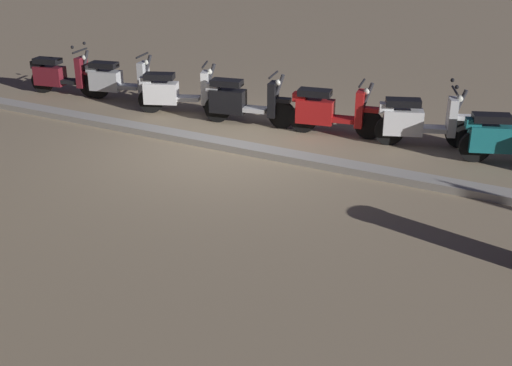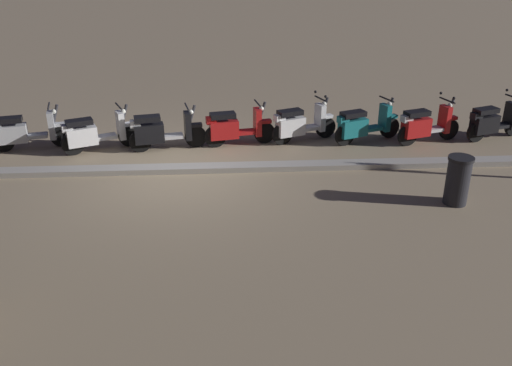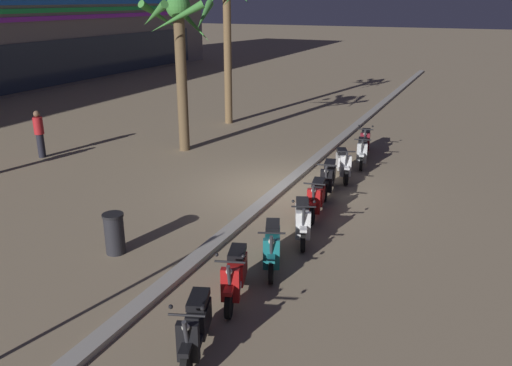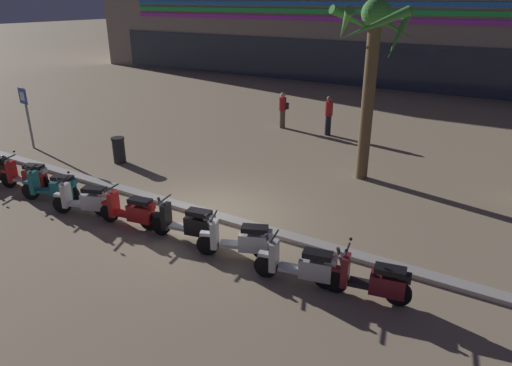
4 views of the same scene
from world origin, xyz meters
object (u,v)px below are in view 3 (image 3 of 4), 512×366
litter_bin (114,233)px  scooter_silver_second_in_line (362,151)px  scooter_red_lead_nearest (235,274)px  palm_tree_near_sign (179,38)px  scooter_red_mid_rear (317,197)px  palm_tree_far_corner (227,11)px  scooter_white_last_in_row (302,220)px  scooter_black_gap_after_mid (196,326)px  scooter_white_mid_front (343,163)px  scooter_black_tail_end (328,177)px  scooter_maroon_far_back (365,141)px  scooter_teal_mid_centre (272,245)px  pedestrian_strolling_near_curb (39,133)px

litter_bin → scooter_silver_second_in_line: bearing=-20.7°
scooter_red_lead_nearest → palm_tree_near_sign: size_ratio=0.30×
scooter_red_mid_rear → palm_tree_far_corner: palm_tree_far_corner is taller
scooter_white_last_in_row → litter_bin: size_ratio=1.75×
scooter_black_gap_after_mid → scooter_red_lead_nearest: same height
scooter_white_last_in_row → scooter_white_mid_front: (4.89, 0.37, -0.01)m
scooter_black_gap_after_mid → scooter_white_mid_front: (9.68, 0.25, -0.01)m
scooter_black_tail_end → scooter_maroon_far_back: (4.67, 0.00, -0.02)m
scooter_teal_mid_centre → scooter_red_mid_rear: bearing=0.6°
scooter_red_lead_nearest → scooter_white_mid_front: bearing=0.6°
scooter_black_gap_after_mid → palm_tree_near_sign: (10.29, 6.62, 3.68)m
scooter_maroon_far_back → pedestrian_strolling_near_curb: 11.91m
scooter_black_gap_after_mid → litter_bin: (2.27, 3.46, 0.03)m
palm_tree_far_corner → scooter_black_gap_after_mid: bearing=-154.6°
scooter_black_tail_end → scooter_white_last_in_row: bearing=-173.7°
scooter_red_lead_nearest → scooter_white_mid_front: (7.91, 0.08, -0.01)m
scooter_black_tail_end → palm_tree_near_sign: (2.16, 6.37, 3.68)m
scooter_white_mid_front → pedestrian_strolling_near_curb: bearing=102.7°
scooter_red_mid_rear → scooter_teal_mid_centre: bearing=-179.4°
pedestrian_strolling_near_curb → scooter_white_mid_front: bearing=-77.3°
scooter_silver_second_in_line → scooter_black_tail_end: bearing=175.9°
scooter_teal_mid_centre → litter_bin: scooter_teal_mid_centre is taller
scooter_maroon_far_back → palm_tree_far_corner: bearing=71.4°
scooter_red_lead_nearest → scooter_red_mid_rear: (4.63, -0.11, -0.01)m
scooter_red_mid_rear → scooter_black_tail_end: same height
scooter_black_tail_end → scooter_black_gap_after_mid: bearing=-178.2°
scooter_silver_second_in_line → litter_bin: bearing=159.3°
scooter_red_mid_rear → scooter_white_mid_front: bearing=3.4°
scooter_white_mid_front → scooter_maroon_far_back: bearing=0.1°
scooter_red_lead_nearest → scooter_red_mid_rear: bearing=-1.4°
scooter_red_lead_nearest → scooter_teal_mid_centre: 1.50m
scooter_teal_mid_centre → palm_tree_near_sign: 10.33m
scooter_black_gap_after_mid → scooter_silver_second_in_line: 11.35m
scooter_black_gap_after_mid → scooter_white_last_in_row: bearing=-1.4°
scooter_black_gap_after_mid → scooter_red_lead_nearest: size_ratio=0.99×
scooter_red_mid_rear → scooter_maroon_far_back: 6.40m
scooter_black_gap_after_mid → pedestrian_strolling_near_curb: pedestrian_strolling_near_curb is taller
scooter_black_tail_end → scooter_maroon_far_back: scooter_maroon_far_back is taller
palm_tree_near_sign → pedestrian_strolling_near_curb: (-2.99, 4.19, -3.23)m
scooter_teal_mid_centre → scooter_silver_second_in_line: size_ratio=0.97×
scooter_red_mid_rear → scooter_black_tail_end: bearing=6.6°
scooter_white_mid_front → palm_tree_near_sign: (0.61, 6.37, 3.69)m
scooter_red_lead_nearest → scooter_teal_mid_centre: bearing=-5.6°
litter_bin → pedestrian_strolling_near_curb: bearing=55.6°
scooter_red_lead_nearest → scooter_red_mid_rear: size_ratio=0.97×
palm_tree_far_corner → scooter_black_tail_end: bearing=-135.3°
scooter_red_lead_nearest → scooter_red_mid_rear: scooter_red_lead_nearest is taller
scooter_white_mid_front → palm_tree_near_sign: palm_tree_near_sign is taller
palm_tree_far_corner → litter_bin: size_ratio=7.02×
scooter_maroon_far_back → litter_bin: scooter_maroon_far_back is taller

